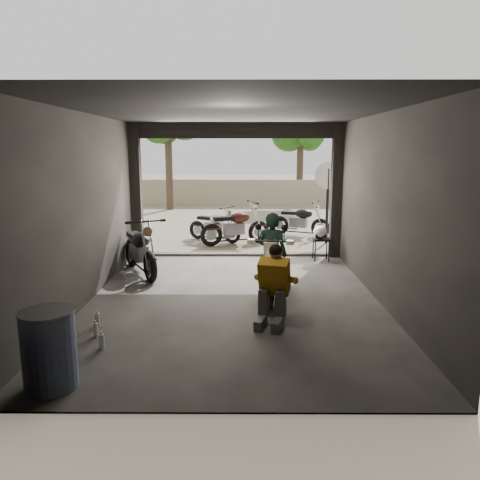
{
  "coord_description": "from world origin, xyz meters",
  "views": [
    {
      "loc": [
        0.14,
        -7.75,
        2.61
      ],
      "look_at": [
        0.1,
        0.6,
        0.97
      ],
      "focal_mm": 35.0,
      "sensor_mm": 36.0,
      "label": 1
    }
  ],
  "objects_px": {
    "outside_bike_a": "(214,224)",
    "sign_post": "(328,189)",
    "main_bike": "(274,266)",
    "outside_bike_c": "(300,218)",
    "mechanic": "(272,287)",
    "stool": "(321,242)",
    "left_bike": "(140,246)",
    "outside_bike_b": "(235,224)",
    "rider": "(272,254)",
    "oil_drum": "(49,351)",
    "helmet": "(320,232)"
  },
  "relations": [
    {
      "from": "outside_bike_a",
      "to": "stool",
      "type": "bearing_deg",
      "value": -100.11
    },
    {
      "from": "left_bike",
      "to": "sign_post",
      "type": "bearing_deg",
      "value": 8.69
    },
    {
      "from": "left_bike",
      "to": "helmet",
      "type": "distance_m",
      "value": 4.15
    },
    {
      "from": "outside_bike_b",
      "to": "mechanic",
      "type": "height_order",
      "value": "outside_bike_b"
    },
    {
      "from": "main_bike",
      "to": "outside_bike_c",
      "type": "distance_m",
      "value": 6.09
    },
    {
      "from": "outside_bike_b",
      "to": "mechanic",
      "type": "relative_size",
      "value": 1.5
    },
    {
      "from": "outside_bike_b",
      "to": "outside_bike_c",
      "type": "distance_m",
      "value": 2.33
    },
    {
      "from": "outside_bike_b",
      "to": "rider",
      "type": "relative_size",
      "value": 1.15
    },
    {
      "from": "outside_bike_b",
      "to": "main_bike",
      "type": "bearing_deg",
      "value": 168.03
    },
    {
      "from": "left_bike",
      "to": "stool",
      "type": "distance_m",
      "value": 4.18
    },
    {
      "from": "outside_bike_b",
      "to": "sign_post",
      "type": "distance_m",
      "value": 2.71
    },
    {
      "from": "outside_bike_b",
      "to": "stool",
      "type": "bearing_deg",
      "value": -153.85
    },
    {
      "from": "outside_bike_b",
      "to": "stool",
      "type": "distance_m",
      "value": 2.78
    },
    {
      "from": "outside_bike_a",
      "to": "rider",
      "type": "height_order",
      "value": "rider"
    },
    {
      "from": "main_bike",
      "to": "left_bike",
      "type": "xyz_separation_m",
      "value": [
        -2.71,
        1.57,
        0.03
      ]
    },
    {
      "from": "main_bike",
      "to": "helmet",
      "type": "bearing_deg",
      "value": 76.06
    },
    {
      "from": "main_bike",
      "to": "outside_bike_b",
      "type": "distance_m",
      "value": 4.71
    },
    {
      "from": "main_bike",
      "to": "sign_post",
      "type": "distance_m",
      "value": 5.29
    },
    {
      "from": "outside_bike_b",
      "to": "stool",
      "type": "height_order",
      "value": "outside_bike_b"
    },
    {
      "from": "main_bike",
      "to": "stool",
      "type": "distance_m",
      "value": 3.06
    },
    {
      "from": "helmet",
      "to": "left_bike",
      "type": "bearing_deg",
      "value": -138.37
    },
    {
      "from": "outside_bike_a",
      "to": "oil_drum",
      "type": "bearing_deg",
      "value": -157.22
    },
    {
      "from": "main_bike",
      "to": "rider",
      "type": "xyz_separation_m",
      "value": [
        -0.03,
        0.16,
        0.18
      ]
    },
    {
      "from": "oil_drum",
      "to": "sign_post",
      "type": "bearing_deg",
      "value": 61.21
    },
    {
      "from": "mechanic",
      "to": "sign_post",
      "type": "relative_size",
      "value": 0.52
    },
    {
      "from": "outside_bike_a",
      "to": "helmet",
      "type": "height_order",
      "value": "outside_bike_a"
    },
    {
      "from": "oil_drum",
      "to": "outside_bike_a",
      "type": "bearing_deg",
      "value": 81.15
    },
    {
      "from": "stool",
      "to": "outside_bike_c",
      "type": "bearing_deg",
      "value": 92.04
    },
    {
      "from": "outside_bike_b",
      "to": "sign_post",
      "type": "relative_size",
      "value": 0.77
    },
    {
      "from": "outside_bike_a",
      "to": "sign_post",
      "type": "bearing_deg",
      "value": -62.96
    },
    {
      "from": "outside_bike_b",
      "to": "rider",
      "type": "xyz_separation_m",
      "value": [
        0.71,
        -4.5,
        0.17
      ]
    },
    {
      "from": "helmet",
      "to": "sign_post",
      "type": "bearing_deg",
      "value": 100.21
    },
    {
      "from": "oil_drum",
      "to": "sign_post",
      "type": "distance_m",
      "value": 9.32
    },
    {
      "from": "outside_bike_c",
      "to": "outside_bike_a",
      "type": "bearing_deg",
      "value": 131.87
    },
    {
      "from": "main_bike",
      "to": "outside_bike_a",
      "type": "xyz_separation_m",
      "value": [
        -1.36,
        5.14,
        -0.07
      ]
    },
    {
      "from": "left_bike",
      "to": "sign_post",
      "type": "xyz_separation_m",
      "value": [
        4.5,
        3.32,
        0.9
      ]
    },
    {
      "from": "mechanic",
      "to": "sign_post",
      "type": "bearing_deg",
      "value": 88.87
    },
    {
      "from": "outside_bike_c",
      "to": "oil_drum",
      "type": "distance_m",
      "value": 9.98
    },
    {
      "from": "outside_bike_b",
      "to": "helmet",
      "type": "distance_m",
      "value": 2.74
    },
    {
      "from": "left_bike",
      "to": "rider",
      "type": "xyz_separation_m",
      "value": [
        2.67,
        -1.41,
        0.15
      ]
    },
    {
      "from": "main_bike",
      "to": "stool",
      "type": "bearing_deg",
      "value": 75.37
    },
    {
      "from": "mechanic",
      "to": "sign_post",
      "type": "distance_m",
      "value": 6.54
    },
    {
      "from": "mechanic",
      "to": "stool",
      "type": "distance_m",
      "value": 4.31
    },
    {
      "from": "outside_bike_c",
      "to": "stool",
      "type": "bearing_deg",
      "value": -154.35
    },
    {
      "from": "main_bike",
      "to": "outside_bike_b",
      "type": "xyz_separation_m",
      "value": [
        -0.74,
        4.66,
        0.01
      ]
    },
    {
      "from": "stool",
      "to": "oil_drum",
      "type": "distance_m",
      "value": 7.19
    },
    {
      "from": "outside_bike_c",
      "to": "sign_post",
      "type": "bearing_deg",
      "value": -126.91
    },
    {
      "from": "sign_post",
      "to": "helmet",
      "type": "bearing_deg",
      "value": -93.68
    },
    {
      "from": "left_bike",
      "to": "oil_drum",
      "type": "relative_size",
      "value": 2.03
    },
    {
      "from": "mechanic",
      "to": "sign_post",
      "type": "height_order",
      "value": "sign_post"
    }
  ]
}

